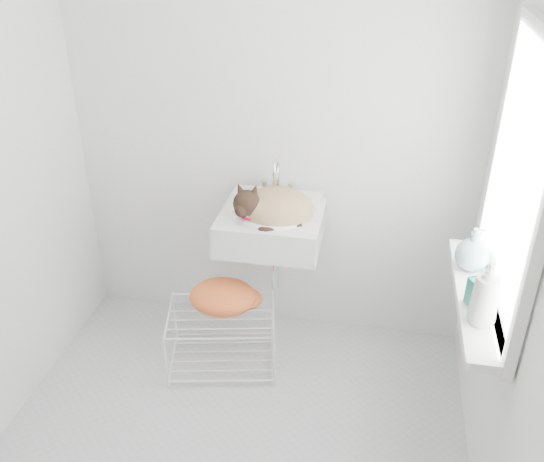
% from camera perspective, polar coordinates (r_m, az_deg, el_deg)
% --- Properties ---
extents(floor, '(2.20, 2.00, 0.02)m').
position_cam_1_polar(floor, '(2.99, -3.93, -19.48)').
color(floor, '#B0B2B4').
rests_on(floor, ground).
extents(back_wall, '(2.20, 0.02, 2.50)m').
position_cam_1_polar(back_wall, '(3.12, -0.02, 10.54)').
color(back_wall, silver).
rests_on(back_wall, ground).
extents(right_wall, '(0.02, 2.00, 2.50)m').
position_cam_1_polar(right_wall, '(2.21, 23.64, -0.21)').
color(right_wall, silver).
rests_on(right_wall, ground).
extents(window_glass, '(0.01, 0.80, 1.00)m').
position_cam_1_polar(window_glass, '(2.34, 22.94, 4.31)').
color(window_glass, white).
rests_on(window_glass, right_wall).
extents(window_frame, '(0.04, 0.90, 1.10)m').
position_cam_1_polar(window_frame, '(2.34, 22.58, 4.35)').
color(window_frame, white).
rests_on(window_frame, right_wall).
extents(windowsill, '(0.16, 0.88, 0.04)m').
position_cam_1_polar(windowsill, '(2.57, 19.10, -6.07)').
color(windowsill, white).
rests_on(windowsill, right_wall).
extents(sink, '(0.52, 0.46, 0.21)m').
position_cam_1_polar(sink, '(3.03, -0.05, 1.75)').
color(sink, white).
rests_on(sink, back_wall).
extents(faucet, '(0.19, 0.13, 0.19)m').
position_cam_1_polar(faucet, '(3.13, 0.58, 5.51)').
color(faucet, silver).
rests_on(faucet, sink).
extents(cat, '(0.45, 0.39, 0.26)m').
position_cam_1_polar(cat, '(3.00, 0.14, 2.25)').
color(cat, '#A47B59').
rests_on(cat, sink).
extents(wire_rack, '(0.63, 0.50, 0.33)m').
position_cam_1_polar(wire_rack, '(3.29, -4.82, -10.49)').
color(wire_rack, silver).
rests_on(wire_rack, floor).
extents(towel, '(0.38, 0.28, 0.15)m').
position_cam_1_polar(towel, '(3.20, -4.75, -7.01)').
color(towel, orange).
rests_on(towel, wire_rack).
extents(bottle_a, '(0.10, 0.10, 0.24)m').
position_cam_1_polar(bottle_a, '(2.40, 19.41, -8.30)').
color(bottle_a, silver).
rests_on(bottle_a, windowsill).
extents(bottle_b, '(0.10, 0.10, 0.17)m').
position_cam_1_polar(bottle_b, '(2.49, 19.13, -6.74)').
color(bottle_b, '#19745C').
rests_on(bottle_b, windowsill).
extents(bottle_c, '(0.16, 0.16, 0.19)m').
position_cam_1_polar(bottle_c, '(2.72, 18.55, -3.36)').
color(bottle_c, '#A1B9C4').
rests_on(bottle_c, windowsill).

